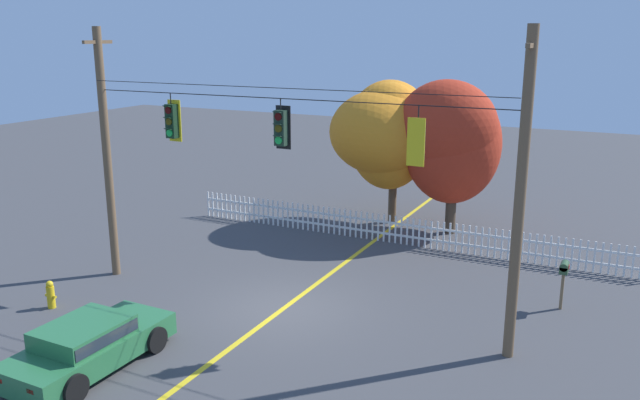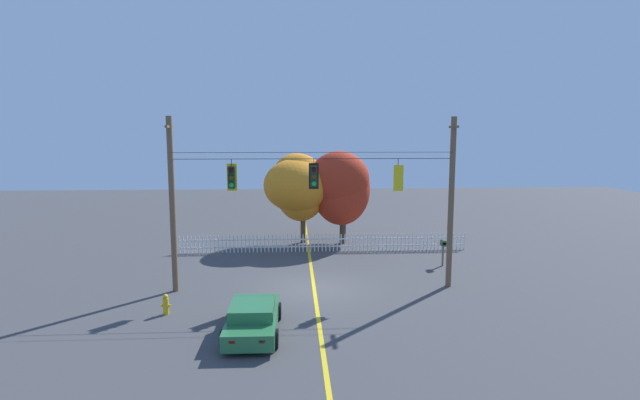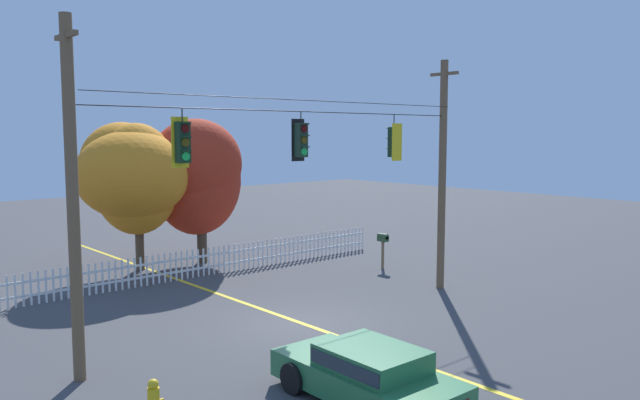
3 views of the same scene
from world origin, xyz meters
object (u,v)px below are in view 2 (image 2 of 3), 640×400
traffic_signal_westbound_side (314,176)px  autumn_maple_near_fence (298,184)px  traffic_signal_southbound_primary (232,177)px  autumn_maple_mid (339,187)px  fire_hydrant (166,304)px  traffic_signal_eastbound_side (398,178)px  roadside_mailbox (443,245)px  parked_car (253,317)px

traffic_signal_westbound_side → autumn_maple_near_fence: size_ratio=0.23×
traffic_signal_southbound_primary → autumn_maple_mid: autumn_maple_mid is taller
traffic_signal_westbound_side → fire_hydrant: 8.02m
traffic_signal_eastbound_side → autumn_maple_near_fence: (-4.29, 9.35, -1.24)m
traffic_signal_southbound_primary → fire_hydrant: 5.92m
traffic_signal_southbound_primary → roadside_mailbox: traffic_signal_southbound_primary is taller
roadside_mailbox → autumn_maple_mid: bearing=130.7°
traffic_signal_westbound_side → autumn_maple_near_fence: traffic_signal_westbound_side is taller
roadside_mailbox → traffic_signal_southbound_primary: bearing=-162.0°
traffic_signal_southbound_primary → parked_car: (1.22, -4.88, -4.45)m
autumn_maple_mid → roadside_mailbox: 7.98m
autumn_maple_near_fence → fire_hydrant: (-5.28, -12.19, -3.36)m
parked_car → fire_hydrant: 4.06m
fire_hydrant → autumn_maple_mid: bearing=56.8°
traffic_signal_eastbound_side → autumn_maple_near_fence: size_ratio=0.25×
traffic_signal_eastbound_side → parked_car: (-6.06, -4.87, -4.39)m
traffic_signal_eastbound_side → roadside_mailbox: 6.09m
traffic_signal_westbound_side → fire_hydrant: (-5.86, -2.85, -4.69)m
traffic_signal_eastbound_side → roadside_mailbox: traffic_signal_eastbound_side is taller
traffic_signal_southbound_primary → traffic_signal_eastbound_side: 7.28m
traffic_signal_westbound_side → autumn_maple_near_fence: 9.45m
autumn_maple_near_fence → parked_car: bearing=-97.1°
parked_car → fire_hydrant: size_ratio=5.06×
traffic_signal_southbound_primary → traffic_signal_eastbound_side: size_ratio=0.98×
traffic_signal_southbound_primary → roadside_mailbox: bearing=18.0°
traffic_signal_southbound_primary → traffic_signal_westbound_side: size_ratio=1.04×
parked_car → fire_hydrant: bearing=149.9°
roadside_mailbox → autumn_maple_near_fence: bearing=141.7°
roadside_mailbox → traffic_signal_eastbound_side: bearing=-133.3°
fire_hydrant → roadside_mailbox: size_ratio=0.58×
traffic_signal_westbound_side → fire_hydrant: traffic_signal_westbound_side is taller
traffic_signal_eastbound_side → fire_hydrant: 10.99m
traffic_signal_eastbound_side → autumn_maple_near_fence: bearing=114.6°
traffic_signal_eastbound_side → autumn_maple_mid: (-1.72, 9.17, -1.38)m
traffic_signal_southbound_primary → autumn_maple_mid: (5.56, 9.15, -1.43)m
traffic_signal_southbound_primary → autumn_maple_mid: 10.81m
parked_car → traffic_signal_westbound_side: bearing=64.3°
autumn_maple_mid → fire_hydrant: (-7.85, -12.01, -3.22)m
traffic_signal_southbound_primary → autumn_maple_near_fence: traffic_signal_southbound_primary is taller
traffic_signal_westbound_side → traffic_signal_southbound_primary: bearing=180.0°
traffic_signal_southbound_primary → traffic_signal_westbound_side: same height
traffic_signal_westbound_side → fire_hydrant: size_ratio=1.67×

